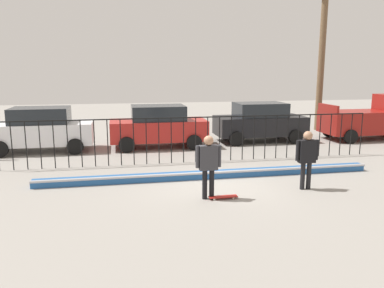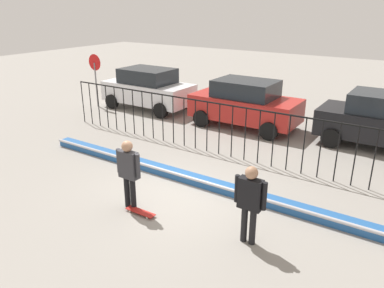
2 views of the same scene
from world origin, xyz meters
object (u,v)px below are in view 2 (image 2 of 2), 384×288
(skateboarder, at_px, (129,169))
(stop_sign, at_px, (95,73))
(skateboard, at_px, (140,212))
(parked_car_white, at_px, (148,88))
(parked_car_red, at_px, (245,103))
(camera_operator, at_px, (250,198))

(skateboarder, distance_m, stop_sign, 10.19)
(skateboard, xyz_separation_m, parked_car_white, (-5.99, 7.53, 0.91))
(skateboard, height_order, parked_car_red, parked_car_red)
(skateboarder, distance_m, parked_car_red, 7.44)
(skateboard, relative_size, parked_car_red, 0.19)
(camera_operator, bearing_deg, parked_car_red, -36.67)
(skateboarder, bearing_deg, skateboard, -23.51)
(skateboarder, height_order, camera_operator, skateboarder)
(skateboard, distance_m, parked_car_red, 7.63)
(parked_car_white, bearing_deg, skateboard, -56.03)
(parked_car_red, relative_size, stop_sign, 1.72)
(camera_operator, height_order, parked_car_white, parked_car_white)
(stop_sign, bearing_deg, skateboarder, -38.85)
(skateboard, bearing_deg, stop_sign, 149.73)
(skateboarder, distance_m, camera_operator, 3.04)
(skateboarder, bearing_deg, parked_car_white, 118.11)
(parked_car_white, bearing_deg, skateboarder, -57.54)
(skateboarder, xyz_separation_m, parked_car_red, (-0.57, 7.41, -0.08))
(skateboarder, xyz_separation_m, camera_operator, (3.02, 0.29, -0.01))
(parked_car_white, distance_m, parked_car_red, 5.03)
(parked_car_red, bearing_deg, camera_operator, -59.77)
(parked_car_red, xyz_separation_m, stop_sign, (-7.36, -1.03, 0.64))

